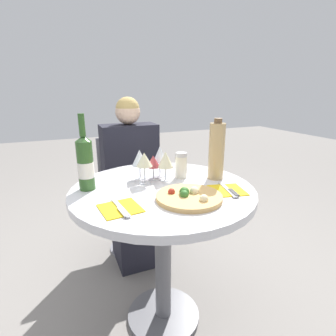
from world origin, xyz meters
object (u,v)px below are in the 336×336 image
at_px(seated_diner, 134,191).
at_px(tall_carafe, 217,151).
at_px(pizza_large, 189,196).
at_px(dining_table, 163,215).
at_px(wine_bottle, 85,163).
at_px(chair_behind_diner, 129,195).

height_order(seated_diner, tall_carafe, seated_diner).
bearing_deg(pizza_large, seated_diner, 91.26).
height_order(dining_table, tall_carafe, tall_carafe).
relative_size(dining_table, tall_carafe, 2.79).
height_order(wine_bottle, tall_carafe, wine_bottle).
bearing_deg(pizza_large, dining_table, 105.58).
xyz_separation_m(dining_table, wine_bottle, (-0.33, 0.11, 0.27)).
distance_m(seated_diner, wine_bottle, 0.75).
height_order(pizza_large, wine_bottle, wine_bottle).
distance_m(wine_bottle, tall_carafe, 0.64).
bearing_deg(seated_diner, tall_carafe, 113.32).
distance_m(dining_table, seated_diner, 0.65).
relative_size(dining_table, pizza_large, 3.08).
height_order(dining_table, seated_diner, seated_diner).
bearing_deg(wine_bottle, seated_diner, 55.39).
relative_size(chair_behind_diner, wine_bottle, 2.50).
bearing_deg(dining_table, wine_bottle, 160.94).
bearing_deg(dining_table, seated_diner, 87.22).
bearing_deg(chair_behind_diner, seated_diner, 90.00).
bearing_deg(pizza_large, chair_behind_diner, 91.08).
distance_m(seated_diner, pizza_large, 0.86).
bearing_deg(dining_table, chair_behind_diner, 87.72).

